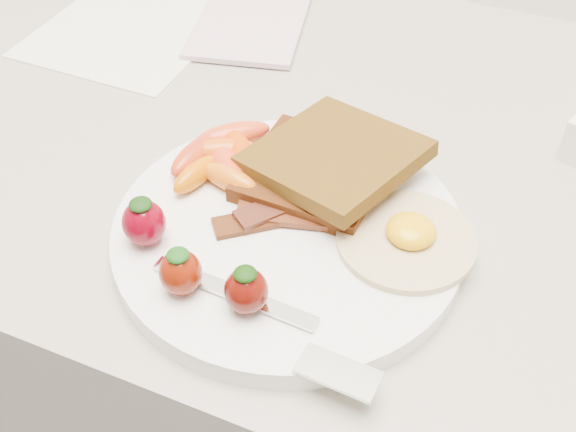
% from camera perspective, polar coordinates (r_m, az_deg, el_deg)
% --- Properties ---
extents(counter, '(2.00, 0.60, 0.90)m').
position_cam_1_polar(counter, '(1.00, 3.57, -14.65)').
color(counter, gray).
rests_on(counter, ground).
extents(plate, '(0.27, 0.27, 0.02)m').
position_cam_1_polar(plate, '(0.56, 0.00, -1.40)').
color(plate, white).
rests_on(plate, counter).
extents(toast_lower, '(0.11, 0.11, 0.01)m').
position_cam_1_polar(toast_lower, '(0.59, 2.15, 3.44)').
color(toast_lower, black).
rests_on(toast_lower, plate).
extents(toast_upper, '(0.15, 0.15, 0.03)m').
position_cam_1_polar(toast_upper, '(0.58, 3.70, 4.73)').
color(toast_upper, black).
rests_on(toast_upper, toast_lower).
extents(fried_egg, '(0.13, 0.13, 0.02)m').
position_cam_1_polar(fried_egg, '(0.54, 9.42, -1.66)').
color(fried_egg, silver).
rests_on(fried_egg, plate).
extents(bacon_strips, '(0.10, 0.09, 0.01)m').
position_cam_1_polar(bacon_strips, '(0.56, -0.50, 0.29)').
color(bacon_strips, black).
rests_on(bacon_strips, plate).
extents(baby_carrots, '(0.08, 0.12, 0.02)m').
position_cam_1_polar(baby_carrots, '(0.60, -5.25, 4.73)').
color(baby_carrots, '#D6570F').
rests_on(baby_carrots, plate).
extents(strawberries, '(0.13, 0.06, 0.04)m').
position_cam_1_polar(strawberries, '(0.51, -8.12, -3.25)').
color(strawberries, '#63000E').
rests_on(strawberries, plate).
extents(fork, '(0.18, 0.06, 0.00)m').
position_cam_1_polar(fork, '(0.48, -0.73, -8.75)').
color(fork, silver).
rests_on(fork, plate).
extents(paper_sheet, '(0.19, 0.25, 0.00)m').
position_cam_1_polar(paper_sheet, '(0.86, -11.49, 14.94)').
color(paper_sheet, white).
rests_on(paper_sheet, counter).
extents(notepad, '(0.15, 0.19, 0.01)m').
position_cam_1_polar(notepad, '(0.83, -2.97, 15.06)').
color(notepad, beige).
rests_on(notepad, paper_sheet).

